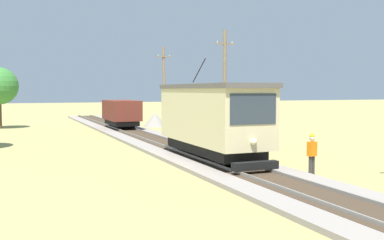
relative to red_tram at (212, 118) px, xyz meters
name	(u,v)px	position (x,y,z in m)	size (l,w,h in m)	color
red_tram	(212,118)	(0.00, 0.00, 0.00)	(2.60, 8.54, 4.79)	beige
freight_car	(121,113)	(0.00, 19.08, -0.64)	(2.40, 5.20, 2.31)	maroon
utility_pole_mid	(225,85)	(4.42, 7.65, 1.67)	(1.40, 0.26, 7.54)	#7A664C
utility_pole_far	(164,86)	(4.42, 20.50, 1.69)	(1.40, 0.57, 7.57)	#7A664C
gravel_pile	(155,119)	(3.94, 21.86, -1.50)	(2.22, 2.22, 1.38)	gray
track_worker	(312,153)	(2.23, -4.85, -1.21)	(0.43, 0.34, 1.78)	#38332D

